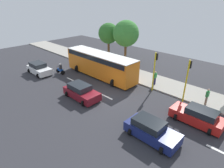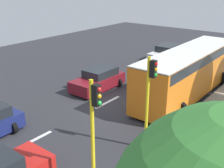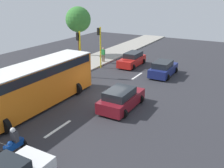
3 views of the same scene
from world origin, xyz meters
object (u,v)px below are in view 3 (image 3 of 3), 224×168
(traffic_light_corner, at_px, (100,42))
(street_tree_center, at_px, (78,20))
(city_bus, at_px, (33,84))
(pedestrian_by_tree, at_px, (103,54))
(pedestrian_near_signal, at_px, (67,66))
(car_maroon, at_px, (121,99))
(car_dark_blue, at_px, (163,69))
(traffic_light_midblock, at_px, (79,48))
(car_red, at_px, (132,60))
(motorcycle, at_px, (14,144))

(traffic_light_corner, height_order, street_tree_center, street_tree_center)
(city_bus, height_order, pedestrian_by_tree, city_bus)
(pedestrian_near_signal, distance_m, street_tree_center, 9.48)
(car_maroon, bearing_deg, city_bus, 28.37)
(car_dark_blue, relative_size, traffic_light_corner, 0.93)
(traffic_light_corner, distance_m, street_tree_center, 6.62)
(traffic_light_midblock, bearing_deg, car_red, -114.22)
(car_dark_blue, height_order, traffic_light_midblock, traffic_light_midblock)
(motorcycle, bearing_deg, pedestrian_by_tree, -73.17)
(traffic_light_midblock, bearing_deg, car_maroon, 146.91)
(car_red, distance_m, traffic_light_midblock, 7.11)
(car_dark_blue, distance_m, city_bus, 13.17)
(car_red, height_order, traffic_light_corner, traffic_light_corner)
(street_tree_center, bearing_deg, car_maroon, 136.33)
(street_tree_center, bearing_deg, traffic_light_midblock, 126.67)
(pedestrian_near_signal, relative_size, pedestrian_by_tree, 1.00)
(traffic_light_corner, bearing_deg, city_bus, 96.86)
(car_red, relative_size, car_dark_blue, 1.03)
(pedestrian_near_signal, bearing_deg, car_red, -120.88)
(car_red, bearing_deg, car_dark_blue, 157.14)
(car_dark_blue, xyz_separation_m, street_tree_center, (12.39, -2.82, 3.96))
(car_red, relative_size, car_maroon, 1.02)
(pedestrian_near_signal, xyz_separation_m, traffic_light_midblock, (-1.25, -0.56, 1.87))
(pedestrian_near_signal, bearing_deg, motorcycle, 116.88)
(motorcycle, relative_size, pedestrian_near_signal, 0.91)
(pedestrian_near_signal, height_order, traffic_light_corner, traffic_light_corner)
(traffic_light_midblock, bearing_deg, street_tree_center, -53.33)
(city_bus, xyz_separation_m, motorcycle, (-3.29, 4.69, -1.20))
(street_tree_center, bearing_deg, city_bus, 114.56)
(car_red, distance_m, motorcycle, 18.40)
(car_maroon, xyz_separation_m, city_bus, (5.52, 2.98, 1.13))
(motorcycle, height_order, pedestrian_by_tree, pedestrian_by_tree)
(motorcycle, bearing_deg, street_tree_center, -62.69)
(car_red, bearing_deg, street_tree_center, -7.17)
(traffic_light_corner, distance_m, traffic_light_midblock, 3.69)
(car_maroon, bearing_deg, pedestrian_by_tree, -53.03)
(pedestrian_near_signal, height_order, street_tree_center, street_tree_center)
(car_red, relative_size, pedestrian_by_tree, 2.54)
(pedestrian_near_signal, relative_size, traffic_light_midblock, 0.38)
(car_red, bearing_deg, motorcycle, 95.79)
(motorcycle, bearing_deg, car_maroon, -106.23)
(car_dark_blue, relative_size, traffic_light_midblock, 0.93)
(traffic_light_midblock, relative_size, street_tree_center, 0.71)
(pedestrian_by_tree, xyz_separation_m, traffic_light_corner, (-0.75, 1.95, 1.87))
(car_maroon, xyz_separation_m, traffic_light_corner, (6.86, -8.16, 2.22))
(car_dark_blue, relative_size, pedestrian_near_signal, 2.46)
(city_bus, relative_size, pedestrian_near_signal, 6.51)
(motorcycle, relative_size, pedestrian_by_tree, 0.91)
(car_maroon, height_order, street_tree_center, street_tree_center)
(motorcycle, xyz_separation_m, pedestrian_near_signal, (5.87, -11.59, 0.42))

